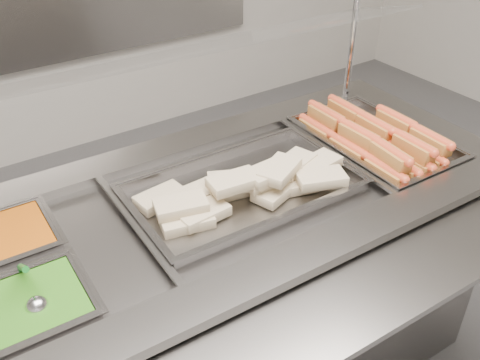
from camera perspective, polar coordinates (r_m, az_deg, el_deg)
steam_counter at (r=1.85m, az=-1.28°, el=-12.27°), size 1.83×0.85×0.87m
tray_rail at (r=1.31m, az=10.22°, el=-13.29°), size 1.74×0.41×0.05m
sneeze_guard at (r=1.57m, az=-5.78°, el=13.15°), size 1.60×0.33×0.42m
pan_hotdogs at (r=1.93m, az=14.03°, el=3.40°), size 0.34×0.54×0.10m
pan_wraps at (r=1.61m, az=0.29°, el=-1.30°), size 0.67×0.40×0.07m
pan_peas at (r=1.35m, az=-21.88°, el=-13.53°), size 0.30×0.24×0.10m
hotdogs_in_buns at (r=1.88m, az=13.92°, el=4.40°), size 0.27×0.50×0.11m
tortilla_wraps at (r=1.57m, az=0.92°, el=-0.59°), size 0.62×0.33×0.10m
serving_spoon at (r=1.31m, az=-21.05°, el=-11.83°), size 0.05×0.17×0.14m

